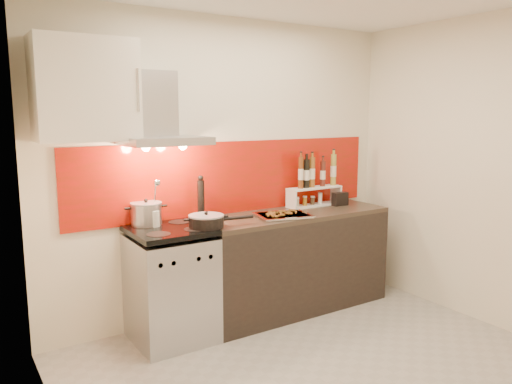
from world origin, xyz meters
TOP-DOWN VIEW (x-y plane):
  - floor at (0.00, 0.00)m, footprint 3.40×3.40m
  - back_wall at (0.00, 1.40)m, footprint 3.40×0.02m
  - left_wall at (-1.70, 0.00)m, footprint 0.02×2.80m
  - right_wall at (1.70, 0.00)m, footprint 0.02×2.80m
  - backsplash at (0.05, 1.39)m, footprint 3.00×0.02m
  - range_stove at (-0.70, 1.10)m, footprint 0.60×0.60m
  - counter at (0.50, 1.10)m, footprint 1.80×0.60m
  - range_hood at (-0.70, 1.24)m, footprint 0.62×0.50m
  - upper_cabinet at (-1.25, 1.22)m, footprint 0.70×0.35m
  - stock_pot at (-0.81, 1.29)m, footprint 0.25×0.25m
  - saute_pan at (-0.44, 0.96)m, footprint 0.53×0.28m
  - utensil_jar at (-0.78, 1.20)m, footprint 0.08×0.12m
  - pepper_mill at (-0.35, 1.25)m, footprint 0.06×0.06m
  - step_shelf at (0.86, 1.24)m, footprint 0.57×0.16m
  - caddy_box at (1.08, 1.13)m, footprint 0.16×0.07m
  - baking_tray at (0.30, 1.00)m, footprint 0.52×0.44m

SIDE VIEW (x-z plane):
  - floor at x=0.00m, z-range 0.00..0.00m
  - range_stove at x=-0.70m, z-range -0.01..0.90m
  - counter at x=0.50m, z-range 0.00..0.90m
  - baking_tray at x=0.30m, z-range 0.90..0.93m
  - saute_pan at x=-0.44m, z-range 0.90..1.02m
  - caddy_box at x=1.08m, z-range 0.89..1.03m
  - stock_pot at x=-0.81m, z-range 0.89..1.11m
  - utensil_jar at x=-0.78m, z-range 0.82..1.21m
  - pepper_mill at x=-0.35m, z-range 0.89..1.27m
  - step_shelf at x=0.86m, z-range 0.87..1.35m
  - backsplash at x=0.05m, z-range 0.90..1.54m
  - back_wall at x=0.00m, z-range 0.00..2.60m
  - left_wall at x=-1.70m, z-range 0.00..2.60m
  - right_wall at x=1.70m, z-range 0.00..2.60m
  - range_hood at x=-0.70m, z-range 1.44..2.05m
  - upper_cabinet at x=-1.25m, z-range 1.59..2.31m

